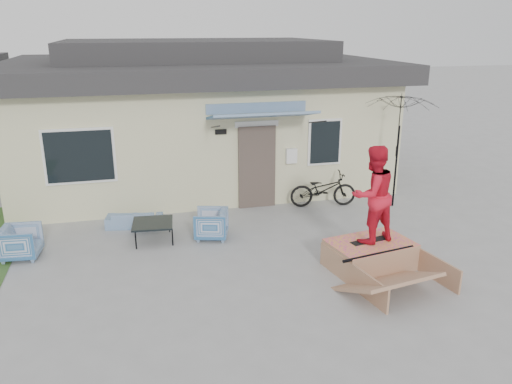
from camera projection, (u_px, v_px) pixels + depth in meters
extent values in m
plane|color=gray|center=(265.00, 296.00, 8.77)|extent=(90.00, 90.00, 0.00)
cube|color=beige|center=(197.00, 126.00, 15.66)|extent=(10.00, 7.00, 3.00)
cube|color=#28282A|center=(195.00, 68.00, 15.12)|extent=(10.80, 7.80, 0.50)
cube|color=#28282A|center=(194.00, 49.00, 14.95)|extent=(7.50, 4.50, 0.60)
cube|color=#4F4139|center=(257.00, 167.00, 12.78)|extent=(0.95, 0.08, 2.10)
cube|color=white|center=(80.00, 156.00, 11.63)|extent=(1.60, 0.06, 1.30)
cube|color=white|center=(325.00, 142.00, 13.04)|extent=(0.90, 0.06, 1.20)
cube|color=#20578C|center=(262.00, 115.00, 11.87)|extent=(2.50, 1.09, 0.29)
imported|color=#20578C|center=(134.00, 216.00, 11.75)|extent=(1.32, 0.59, 0.50)
imported|color=#20578C|center=(21.00, 241.00, 10.13)|extent=(0.73, 0.77, 0.73)
imported|color=#20578C|center=(211.00, 223.00, 11.08)|extent=(0.81, 0.84, 0.71)
cube|color=black|center=(153.00, 231.00, 10.99)|extent=(0.93, 0.93, 0.42)
imported|color=black|center=(323.00, 186.00, 12.99)|extent=(1.77, 0.82, 1.09)
cylinder|color=black|center=(396.00, 167.00, 12.85)|extent=(0.05, 0.05, 2.10)
imported|color=black|center=(398.00, 139.00, 12.63)|extent=(2.09, 1.99, 0.90)
cube|color=black|center=(369.00, 240.00, 9.72)|extent=(0.80, 0.34, 0.05)
imported|color=red|center=(373.00, 193.00, 9.42)|extent=(1.05, 0.90, 1.86)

